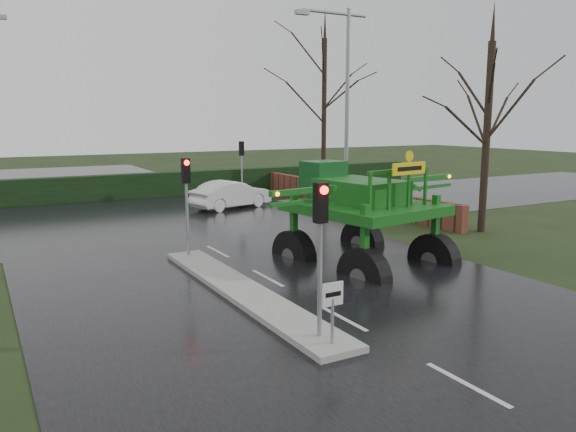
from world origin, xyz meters
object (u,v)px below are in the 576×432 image
traffic_signal_far (242,157)px  street_light_right (342,95)px  traffic_signal_mid (186,186)px  crop_sprayer (360,204)px  keep_left_sign (333,303)px  white_sedan (231,208)px  traffic_signal_near (321,227)px

traffic_signal_far → street_light_right: street_light_right is taller
traffic_signal_mid → crop_sprayer: size_ratio=0.41×
keep_left_sign → street_light_right: 17.23m
white_sedan → traffic_signal_mid: bearing=133.6°
keep_left_sign → traffic_signal_far: size_ratio=0.38×
street_light_right → crop_sprayer: 11.35m
keep_left_sign → traffic_signal_near: (0.00, 0.49, 1.53)m
crop_sprayer → white_sedan: (1.98, 14.39, -2.27)m
crop_sprayer → traffic_signal_far: bearing=68.2°
keep_left_sign → traffic_signal_mid: 9.12m
traffic_signal_far → street_light_right: size_ratio=0.35×
crop_sprayer → white_sedan: 14.70m
traffic_signal_mid → street_light_right: bearing=25.4°
traffic_signal_mid → traffic_signal_far: bearing=58.1°
traffic_signal_mid → traffic_signal_far: (7.80, 12.52, 0.00)m
keep_left_sign → traffic_signal_far: traffic_signal_far is taller
traffic_signal_mid → street_light_right: 11.05m
white_sedan → crop_sprayer: bearing=156.9°
traffic_signal_far → street_light_right: bearing=101.9°
keep_left_sign → white_sedan: 19.67m
crop_sprayer → keep_left_sign: bearing=-140.8°
street_light_right → white_sedan: street_light_right is taller
traffic_signal_far → traffic_signal_mid: bearing=58.1°
traffic_signal_far → traffic_signal_near: bearing=69.6°
street_light_right → keep_left_sign: bearing=-125.1°
keep_left_sign → crop_sprayer: bearing=48.1°
street_light_right → crop_sprayer: (-5.60, -9.15, -3.72)m
traffic_signal_near → traffic_signal_far: size_ratio=1.00×
traffic_signal_mid → white_sedan: traffic_signal_mid is taller
keep_left_sign → street_light_right: (9.49, 13.50, 4.93)m
crop_sprayer → street_light_right: bearing=49.5°
keep_left_sign → traffic_signal_far: bearing=70.1°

